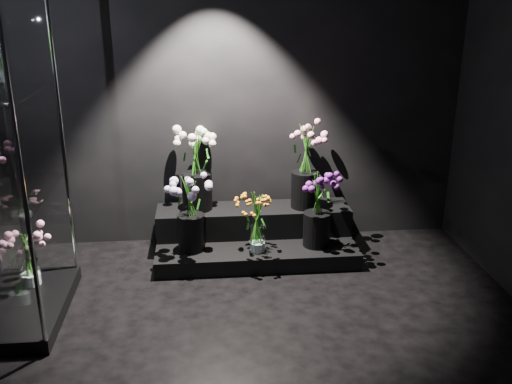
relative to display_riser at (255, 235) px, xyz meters
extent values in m
plane|color=black|center=(-0.11, -1.66, -0.16)|extent=(4.00, 4.00, 0.00)
plane|color=black|center=(-0.11, 0.34, 1.24)|extent=(4.00, 0.00, 4.00)
cube|color=black|center=(0.00, -0.09, -0.09)|extent=(1.72, 0.76, 0.14)
cube|color=black|center=(0.00, 0.10, 0.10)|extent=(1.72, 0.38, 0.24)
cube|color=black|center=(-1.77, -0.89, -0.11)|extent=(0.64, 1.06, 0.11)
cube|color=white|center=(-1.77, -0.89, 0.74)|extent=(0.58, 1.00, 0.01)
cylinder|color=white|center=(0.00, -0.30, 0.10)|extent=(0.14, 0.14, 0.23)
cylinder|color=black|center=(-0.55, -0.21, 0.14)|extent=(0.23, 0.23, 0.31)
cylinder|color=black|center=(0.51, -0.22, 0.13)|extent=(0.23, 0.23, 0.30)
cylinder|color=black|center=(-0.50, 0.13, 0.39)|extent=(0.26, 0.26, 0.33)
cylinder|color=black|center=(0.46, 0.08, 0.39)|extent=(0.25, 0.25, 0.33)
cylinder|color=white|center=(-1.76, -0.64, 0.07)|extent=(0.15, 0.15, 0.25)
camera|label=1|loc=(-0.43, -4.62, 2.05)|focal=40.00mm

